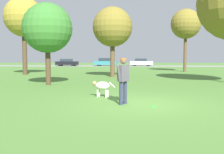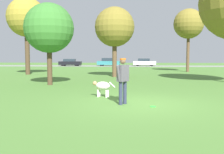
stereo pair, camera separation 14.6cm
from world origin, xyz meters
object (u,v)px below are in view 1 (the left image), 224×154
(tree_far_right, at_px, (186,24))
(tree_far_left, at_px, (24,18))
(parked_car_white, at_px, (141,62))
(parked_car_black, at_px, (67,62))
(person, at_px, (123,77))
(dog, at_px, (102,86))
(parked_car_teal, at_px, (105,62))
(tree_mid_center, at_px, (112,27))
(frisbee, at_px, (153,106))
(tree_near_left, at_px, (47,28))

(tree_far_right, height_order, tree_far_left, tree_far_left)
(tree_far_left, relative_size, parked_car_white, 1.79)
(parked_car_black, height_order, parked_car_white, parked_car_white)
(person, xyz_separation_m, dog, (-0.91, 1.62, -0.51))
(parked_car_teal, xyz_separation_m, parked_car_white, (6.30, -0.07, -0.02))
(dog, height_order, parked_car_white, parked_car_white)
(tree_mid_center, xyz_separation_m, tree_far_right, (7.56, 7.66, 1.12))
(frisbee, xyz_separation_m, parked_car_white, (1.64, 37.36, 0.65))
(person, height_order, frisbee, person)
(frisbee, bearing_deg, tree_near_left, 130.63)
(tree_near_left, relative_size, parked_car_teal, 1.19)
(tree_near_left, height_order, tree_mid_center, tree_mid_center)
(tree_mid_center, distance_m, parked_car_black, 25.98)
(dog, height_order, tree_far_right, tree_far_right)
(dog, relative_size, parked_car_teal, 0.25)
(tree_near_left, bearing_deg, tree_far_right, 51.79)
(tree_far_right, bearing_deg, dog, -111.92)
(parked_car_teal, bearing_deg, parked_car_black, -171.85)
(tree_near_left, distance_m, tree_far_right, 17.91)
(tree_far_right, bearing_deg, parked_car_black, 135.91)
(person, xyz_separation_m, tree_near_left, (-4.51, 6.05, 2.36))
(person, distance_m, parked_car_teal, 37.22)
(parked_car_teal, bearing_deg, frisbee, -80.24)
(person, relative_size, tree_mid_center, 0.28)
(tree_near_left, distance_m, parked_car_teal, 31.11)
(tree_far_right, bearing_deg, frisbee, -105.03)
(dog, xyz_separation_m, parked_car_black, (-9.46, 34.78, 0.17))
(dog, height_order, tree_far_left, tree_far_left)
(tree_far_left, xyz_separation_m, parked_car_white, (11.96, 22.32, -4.57))
(person, bearing_deg, tree_mid_center, 40.89)
(tree_mid_center, relative_size, tree_far_left, 0.81)
(tree_near_left, bearing_deg, parked_car_black, 100.92)
(tree_far_left, xyz_separation_m, parked_car_teal, (5.66, 22.40, -4.55))
(tree_far_left, height_order, parked_car_white, tree_far_left)
(frisbee, relative_size, tree_far_left, 0.03)
(tree_far_right, bearing_deg, tree_far_left, -161.11)
(person, relative_size, frisbee, 7.85)
(person, height_order, parked_car_teal, person)
(dog, xyz_separation_m, tree_far_left, (-8.39, 13.02, 4.78))
(person, bearing_deg, frisbee, -74.89)
(frisbee, height_order, tree_near_left, tree_near_left)
(tree_far_right, relative_size, parked_car_black, 1.73)
(frisbee, bearing_deg, parked_car_white, 87.49)
(tree_far_right, bearing_deg, tree_near_left, -128.21)
(parked_car_white, bearing_deg, parked_car_black, -175.85)
(parked_car_black, bearing_deg, dog, -77.50)
(parked_car_black, bearing_deg, person, -76.81)
(tree_mid_center, relative_size, parked_car_black, 1.44)
(tree_far_left, bearing_deg, parked_car_black, 92.81)
(tree_mid_center, height_order, parked_car_teal, tree_mid_center)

